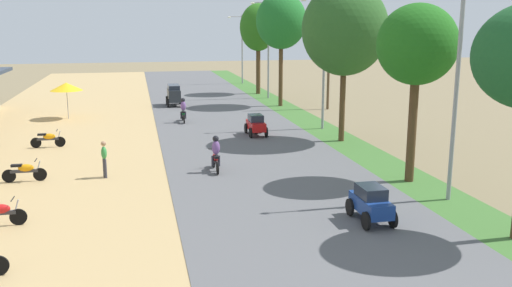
{
  "coord_description": "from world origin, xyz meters",
  "views": [
    {
      "loc": [
        -5.64,
        -6.94,
        6.67
      ],
      "look_at": [
        -0.86,
        15.13,
        1.72
      ],
      "focal_mm": 38.9,
      "sensor_mm": 36.0,
      "label": 1
    }
  ],
  "objects_px": {
    "streetlamp_farthest": "(242,44)",
    "motorbike_ahead_third": "(183,111)",
    "vendor_umbrella": "(66,87)",
    "car_hatchback_red": "(256,124)",
    "car_van_charcoal": "(174,94)",
    "median_tree_fourth": "(281,21)",
    "parked_motorbike_third": "(25,170)",
    "utility_pole_near": "(329,53)",
    "car_hatchback_blue": "(371,202)",
    "median_tree_second": "(417,46)",
    "streetlamp_near": "(457,80)",
    "parked_motorbike_fourth": "(48,138)",
    "pedestrian_on_shoulder": "(104,157)",
    "median_tree_third": "(345,30)",
    "median_tree_fifth": "(258,28)",
    "streetlamp_mid": "(324,54)",
    "streetlamp_far": "(268,43)",
    "motorbike_ahead_second": "(216,154)"
  },
  "relations": [
    {
      "from": "median_tree_second",
      "to": "car_van_charcoal",
      "type": "height_order",
      "value": "median_tree_second"
    },
    {
      "from": "parked_motorbike_third",
      "to": "car_hatchback_red",
      "type": "xyz_separation_m",
      "value": [
        11.61,
        7.5,
        0.19
      ]
    },
    {
      "from": "utility_pole_near",
      "to": "streetlamp_mid",
      "type": "bearing_deg",
      "value": -111.59
    },
    {
      "from": "median_tree_fourth",
      "to": "parked_motorbike_third",
      "type": "bearing_deg",
      "value": -130.57
    },
    {
      "from": "median_tree_fourth",
      "to": "streetlamp_farthest",
      "type": "relative_size",
      "value": 1.21
    },
    {
      "from": "streetlamp_near",
      "to": "utility_pole_near",
      "type": "xyz_separation_m",
      "value": [
        3.13,
        22.63,
        -0.28
      ]
    },
    {
      "from": "median_tree_fourth",
      "to": "utility_pole_near",
      "type": "distance_m",
      "value": 4.57
    },
    {
      "from": "parked_motorbike_fourth",
      "to": "car_hatchback_red",
      "type": "distance_m",
      "value": 11.63
    },
    {
      "from": "vendor_umbrella",
      "to": "streetlamp_farthest",
      "type": "relative_size",
      "value": 0.34
    },
    {
      "from": "parked_motorbike_fourth",
      "to": "pedestrian_on_shoulder",
      "type": "xyz_separation_m",
      "value": [
        3.27,
        -6.77,
        0.41
      ]
    },
    {
      "from": "parked_motorbike_fourth",
      "to": "streetlamp_far",
      "type": "height_order",
      "value": "streetlamp_far"
    },
    {
      "from": "pedestrian_on_shoulder",
      "to": "parked_motorbike_fourth",
      "type": "bearing_deg",
      "value": 115.75
    },
    {
      "from": "vendor_umbrella",
      "to": "pedestrian_on_shoulder",
      "type": "xyz_separation_m",
      "value": [
        3.25,
        -16.08,
        -1.34
      ]
    },
    {
      "from": "streetlamp_near",
      "to": "motorbike_ahead_second",
      "type": "height_order",
      "value": "streetlamp_near"
    },
    {
      "from": "pedestrian_on_shoulder",
      "to": "median_tree_second",
      "type": "distance_m",
      "value": 13.93
    },
    {
      "from": "vendor_umbrella",
      "to": "car_hatchback_red",
      "type": "bearing_deg",
      "value": -36.35
    },
    {
      "from": "pedestrian_on_shoulder",
      "to": "streetlamp_near",
      "type": "height_order",
      "value": "streetlamp_near"
    },
    {
      "from": "median_tree_second",
      "to": "motorbike_ahead_third",
      "type": "bearing_deg",
      "value": 116.86
    },
    {
      "from": "median_tree_third",
      "to": "streetlamp_near",
      "type": "distance_m",
      "value": 11.09
    },
    {
      "from": "pedestrian_on_shoulder",
      "to": "median_tree_fourth",
      "type": "distance_m",
      "value": 23.49
    },
    {
      "from": "streetlamp_near",
      "to": "car_hatchback_blue",
      "type": "bearing_deg",
      "value": -157.22
    },
    {
      "from": "median_tree_second",
      "to": "streetlamp_farthest",
      "type": "height_order",
      "value": "median_tree_second"
    },
    {
      "from": "median_tree_second",
      "to": "median_tree_fifth",
      "type": "relative_size",
      "value": 0.89
    },
    {
      "from": "median_tree_second",
      "to": "streetlamp_mid",
      "type": "distance_m",
      "value": 12.15
    },
    {
      "from": "median_tree_third",
      "to": "utility_pole_near",
      "type": "relative_size",
      "value": 1.06
    },
    {
      "from": "parked_motorbike_third",
      "to": "motorbike_ahead_third",
      "type": "bearing_deg",
      "value": 58.79
    },
    {
      "from": "median_tree_fourth",
      "to": "car_van_charcoal",
      "type": "relative_size",
      "value": 3.69
    },
    {
      "from": "streetlamp_near",
      "to": "streetlamp_far",
      "type": "relative_size",
      "value": 0.94
    },
    {
      "from": "median_tree_fourth",
      "to": "streetlamp_far",
      "type": "xyz_separation_m",
      "value": [
        0.13,
        4.79,
        -1.86
      ]
    },
    {
      "from": "median_tree_fifth",
      "to": "car_hatchback_red",
      "type": "xyz_separation_m",
      "value": [
        -4.4,
        -19.29,
        -5.41
      ]
    },
    {
      "from": "streetlamp_farthest",
      "to": "motorbike_ahead_third",
      "type": "xyz_separation_m",
      "value": [
        -8.44,
        -23.01,
        -3.46
      ]
    },
    {
      "from": "streetlamp_far",
      "to": "streetlamp_mid",
      "type": "bearing_deg",
      "value": -90.0
    },
    {
      "from": "car_van_charcoal",
      "to": "median_tree_fourth",
      "type": "bearing_deg",
      "value": -12.24
    },
    {
      "from": "car_hatchback_blue",
      "to": "median_tree_second",
      "type": "bearing_deg",
      "value": 49.58
    },
    {
      "from": "motorbike_ahead_third",
      "to": "parked_motorbike_fourth",
      "type": "bearing_deg",
      "value": -141.85
    },
    {
      "from": "car_hatchback_blue",
      "to": "motorbike_ahead_third",
      "type": "bearing_deg",
      "value": 102.55
    },
    {
      "from": "median_tree_second",
      "to": "car_hatchback_red",
      "type": "distance_m",
      "value": 12.69
    },
    {
      "from": "median_tree_fourth",
      "to": "streetlamp_mid",
      "type": "bearing_deg",
      "value": -89.26
    },
    {
      "from": "utility_pole_near",
      "to": "motorbike_ahead_third",
      "type": "bearing_deg",
      "value": -161.6
    },
    {
      "from": "vendor_umbrella",
      "to": "car_hatchback_blue",
      "type": "bearing_deg",
      "value": -62.53
    },
    {
      "from": "utility_pole_near",
      "to": "median_tree_third",
      "type": "bearing_deg",
      "value": -105.76
    },
    {
      "from": "median_tree_second",
      "to": "car_hatchback_red",
      "type": "bearing_deg",
      "value": 111.79
    },
    {
      "from": "median_tree_third",
      "to": "parked_motorbike_third",
      "type": "bearing_deg",
      "value": -162.71
    },
    {
      "from": "parked_motorbike_fourth",
      "to": "car_hatchback_blue",
      "type": "relative_size",
      "value": 0.9
    },
    {
      "from": "median_tree_third",
      "to": "car_hatchback_red",
      "type": "relative_size",
      "value": 4.37
    },
    {
      "from": "streetlamp_near",
      "to": "vendor_umbrella",
      "type": "bearing_deg",
      "value": 126.35
    },
    {
      "from": "streetlamp_near",
      "to": "streetlamp_farthest",
      "type": "relative_size",
      "value": 1.08
    },
    {
      "from": "parked_motorbike_third",
      "to": "car_hatchback_blue",
      "type": "height_order",
      "value": "car_hatchback_blue"
    },
    {
      "from": "parked_motorbike_fourth",
      "to": "streetlamp_far",
      "type": "xyz_separation_m",
      "value": [
        16.2,
        16.84,
        4.32
      ]
    },
    {
      "from": "vendor_umbrella",
      "to": "utility_pole_near",
      "type": "distance_m",
      "value": 19.42
    }
  ]
}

